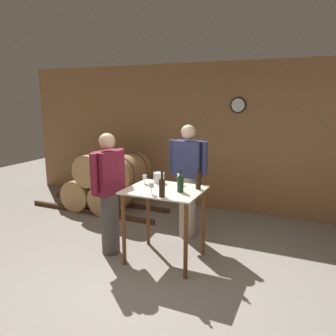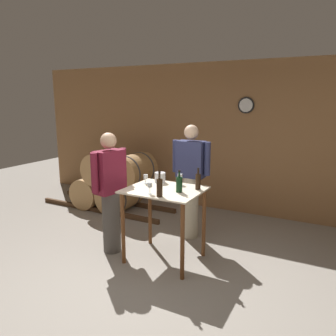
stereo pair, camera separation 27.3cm
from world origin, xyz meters
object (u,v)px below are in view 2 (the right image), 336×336
at_px(wine_bottle_left, 179,184).
at_px(wine_glass_near_left, 146,177).
at_px(wine_bottle_far_left, 160,187).
at_px(ice_bucket, 160,178).
at_px(wine_bottle_center, 198,181).
at_px(wine_glass_near_center, 150,186).
at_px(wine_glass_near_right, 180,177).
at_px(person_host, 110,191).
at_px(person_visitor_with_scarf, 191,179).

relative_size(wine_bottle_left, wine_glass_near_left, 2.19).
height_order(wine_bottle_far_left, ice_bucket, wine_bottle_far_left).
height_order(wine_bottle_center, wine_glass_near_center, wine_bottle_center).
bearing_deg(wine_glass_near_right, wine_glass_near_left, -158.83).
height_order(ice_bucket, person_host, person_host).
bearing_deg(person_visitor_with_scarf, ice_bucket, -110.08).
xyz_separation_m(wine_bottle_far_left, wine_bottle_left, (0.12, 0.28, -0.01)).
xyz_separation_m(wine_glass_near_left, wine_glass_near_center, (0.30, -0.39, 0.01)).
relative_size(wine_glass_near_right, person_host, 0.09).
distance_m(wine_bottle_center, wine_glass_near_right, 0.32).
height_order(wine_glass_near_right, ice_bucket, wine_glass_near_right).
bearing_deg(person_host, wine_glass_near_right, 26.07).
height_order(wine_bottle_far_left, wine_bottle_left, wine_bottle_far_left).
distance_m(wine_glass_near_left, wine_glass_near_center, 0.49).
distance_m(wine_bottle_far_left, wine_bottle_center, 0.56).
relative_size(wine_bottle_center, wine_glass_near_right, 1.92).
relative_size(ice_bucket, person_visitor_with_scarf, 0.09).
distance_m(wine_bottle_far_left, wine_glass_near_right, 0.60).
bearing_deg(ice_bucket, wine_glass_near_left, -136.60).
distance_m(wine_glass_near_center, wine_glass_near_right, 0.57).
xyz_separation_m(wine_bottle_center, ice_bucket, (-0.58, 0.08, -0.04)).
height_order(wine_bottle_left, person_host, person_host).
height_order(wine_bottle_left, wine_bottle_center, wine_bottle_center).
bearing_deg(person_host, wine_bottle_center, 14.94).
height_order(wine_bottle_center, wine_glass_near_left, wine_bottle_center).
bearing_deg(wine_glass_near_left, wine_bottle_far_left, -43.47).
xyz_separation_m(wine_glass_near_center, wine_glass_near_right, (0.13, 0.56, -0.00)).
distance_m(wine_glass_near_right, person_visitor_with_scarf, 0.56).
bearing_deg(wine_bottle_far_left, person_host, 167.60).
bearing_deg(person_visitor_with_scarf, person_host, -128.81).
xyz_separation_m(wine_glass_near_center, person_host, (-0.71, 0.15, -0.19)).
relative_size(wine_bottle_center, ice_bucket, 1.89).
distance_m(wine_glass_near_left, ice_bucket, 0.20).
bearing_deg(wine_bottle_far_left, ice_bucket, 118.79).
xyz_separation_m(wine_bottle_far_left, person_visitor_with_scarf, (-0.11, 1.12, -0.17)).
relative_size(wine_glass_near_center, wine_glass_near_right, 0.98).
bearing_deg(wine_bottle_left, person_visitor_with_scarf, 104.78).
xyz_separation_m(wine_glass_near_center, person_visitor_with_scarf, (0.05, 1.08, -0.16)).
distance_m(wine_bottle_center, person_host, 1.18).
bearing_deg(person_visitor_with_scarf, wine_bottle_far_left, -84.56).
height_order(wine_glass_near_left, person_visitor_with_scarf, person_visitor_with_scarf).
bearing_deg(wine_bottle_left, wine_glass_near_right, 114.13).
distance_m(wine_glass_near_center, ice_bucket, 0.55).
distance_m(wine_bottle_far_left, ice_bucket, 0.65).
relative_size(wine_glass_near_center, ice_bucket, 0.96).
bearing_deg(wine_bottle_far_left, wine_bottle_center, 61.06).
bearing_deg(wine_bottle_far_left, wine_bottle_left, 67.12).
xyz_separation_m(wine_bottle_far_left, ice_bucket, (-0.31, 0.56, -0.04)).
bearing_deg(wine_bottle_center, wine_glass_near_left, -175.27).
bearing_deg(wine_bottle_center, wine_bottle_left, -125.82).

